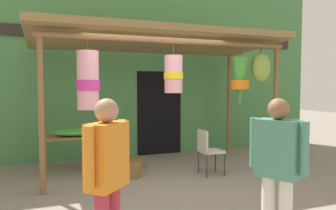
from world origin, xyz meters
name	(u,v)px	position (x,y,z in m)	size (l,w,h in m)	color
ground_plane	(166,189)	(0.00, 0.00, 0.00)	(30.00, 30.00, 0.00)	gray
shop_facade	(126,60)	(0.00, 2.71, 2.25)	(10.15, 0.29, 4.51)	#47844C
market_stall_canopy	(163,51)	(0.34, 1.10, 2.33)	(4.80, 2.25, 2.69)	brown
display_table	(75,140)	(-1.29, 1.52, 0.63)	(1.17, 0.62, 0.72)	brown
flower_heap_on_table	(78,132)	(-1.24, 1.49, 0.79)	(0.82, 0.57, 0.14)	green
folding_chair	(208,148)	(1.00, 0.50, 0.50)	(0.41, 0.41, 0.84)	beige
wicker_basket_by_table	(131,171)	(-0.38, 0.83, 0.13)	(0.39, 0.39, 0.25)	brown
wicker_basket_spare	(132,163)	(-0.18, 1.50, 0.10)	(0.51, 0.51, 0.20)	brown
vendor_in_orange	(107,172)	(-1.30, -2.03, 0.90)	(0.43, 0.46, 1.55)	#B23347
customer_foreground	(277,163)	(0.33, -2.25, 0.90)	(0.38, 0.54, 1.53)	silver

